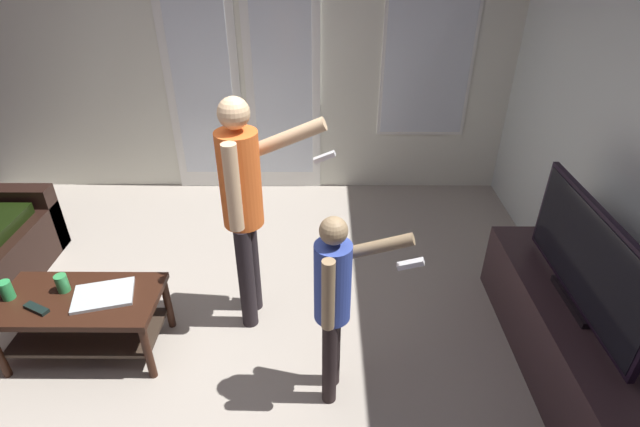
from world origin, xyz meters
name	(u,v)px	position (x,y,z in m)	size (l,w,h in m)	color
ground_plane	(199,357)	(0.00, 0.00, -0.01)	(5.33, 4.85, 0.02)	gray
wall_back_with_doors	(243,49)	(0.06, 2.39, 1.41)	(5.33, 0.09, 2.92)	silver
coffee_table	(83,312)	(-0.70, 0.06, 0.32)	(0.98, 0.51, 0.44)	black
tv_stand	(561,333)	(2.28, -0.03, 0.25)	(0.45, 1.66, 0.49)	#322225
flat_screen_tv	(587,260)	(2.28, -0.02, 0.81)	(0.08, 1.23, 0.63)	black
person_adult	(244,198)	(0.32, 0.39, 0.96)	(0.71, 0.43, 1.60)	black
person_child	(335,297)	(0.87, -0.26, 0.74)	(0.57, 0.33, 1.22)	black
laptop_closed	(103,295)	(-0.54, 0.07, 0.45)	(0.35, 0.26, 0.02)	#ADB7B9
cup_near_edge	(62,283)	(-0.81, 0.12, 0.50)	(0.07, 0.07, 0.12)	#318947
cup_by_laptop	(6,290)	(-1.12, 0.05, 0.51)	(0.07, 0.07, 0.12)	#2A8C47
tv_remote_black	(36,308)	(-0.90, -0.05, 0.46)	(0.17, 0.05, 0.02)	black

